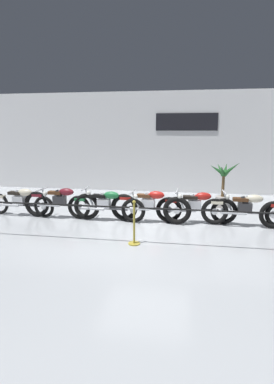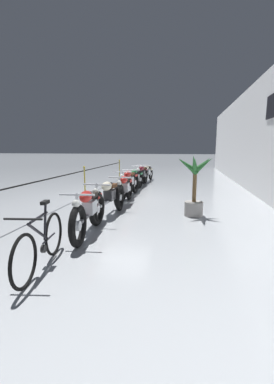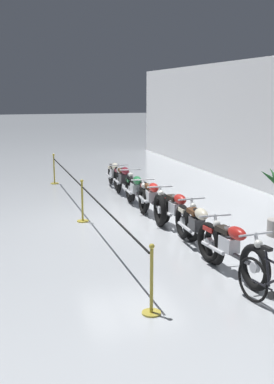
% 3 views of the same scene
% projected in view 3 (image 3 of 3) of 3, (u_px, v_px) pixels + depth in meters
% --- Properties ---
extents(ground_plane, '(120.00, 120.00, 0.00)m').
position_uv_depth(ground_plane, '(131.00, 219.00, 12.07)').
color(ground_plane, '#B2B7BC').
extents(motorcycle_cream_0, '(2.26, 0.62, 0.91)m').
position_uv_depth(motorcycle_cream_0, '(114.00, 174.00, 15.87)').
color(motorcycle_cream_0, black).
rests_on(motorcycle_cream_0, ground).
extents(motorcycle_maroon_1, '(2.41, 0.62, 0.97)m').
position_uv_depth(motorcycle_maroon_1, '(124.00, 181.00, 14.60)').
color(motorcycle_maroon_1, black).
rests_on(motorcycle_maroon_1, ground).
extents(motorcycle_green_2, '(2.38, 0.62, 0.93)m').
position_uv_depth(motorcycle_green_2, '(136.00, 190.00, 13.30)').
color(motorcycle_green_2, black).
rests_on(motorcycle_green_2, ground).
extents(motorcycle_red_3, '(2.35, 0.62, 0.98)m').
position_uv_depth(motorcycle_red_3, '(152.00, 199.00, 12.08)').
color(motorcycle_red_3, black).
rests_on(motorcycle_red_3, ground).
extents(motorcycle_red_4, '(2.30, 0.62, 0.95)m').
position_uv_depth(motorcycle_red_4, '(177.00, 212.00, 10.90)').
color(motorcycle_red_4, black).
rests_on(motorcycle_red_4, ground).
extents(motorcycle_cream_5, '(2.45, 0.62, 0.95)m').
position_uv_depth(motorcycle_cream_5, '(198.00, 228.00, 9.60)').
color(motorcycle_cream_5, black).
rests_on(motorcycle_cream_5, ground).
extents(motorcycle_red_6, '(2.19, 0.62, 0.96)m').
position_uv_depth(motorcycle_red_6, '(231.00, 249.00, 8.30)').
color(motorcycle_red_6, black).
rests_on(motorcycle_red_6, ground).
extents(stanchion_far_left, '(10.51, 0.28, 1.05)m').
position_uv_depth(stanchion_far_left, '(72.00, 182.00, 13.00)').
color(stanchion_far_left, gold).
rests_on(stanchion_far_left, ground).
extents(stanchion_mid_left, '(0.28, 0.28, 1.05)m').
position_uv_depth(stanchion_mid_left, '(82.00, 207.00, 11.77)').
color(stanchion_mid_left, gold).
rests_on(stanchion_mid_left, ground).
extents(stanchion_mid_right, '(0.28, 0.28, 1.05)m').
position_uv_depth(stanchion_mid_right, '(151.00, 290.00, 6.85)').
color(stanchion_mid_right, gold).
rests_on(stanchion_mid_right, ground).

